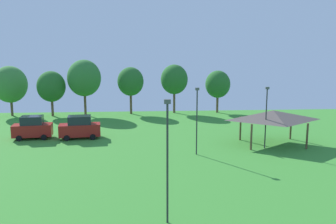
% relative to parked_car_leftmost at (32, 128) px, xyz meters
% --- Properties ---
extents(parked_car_leftmost, '(4.35, 2.40, 2.56)m').
position_rel_parked_car_leftmost_xyz_m(parked_car_leftmost, '(0.00, 0.00, 0.00)').
color(parked_car_leftmost, maroon).
rests_on(parked_car_leftmost, ground).
extents(parked_car_second_from_left, '(4.68, 2.45, 2.57)m').
position_rel_parked_car_leftmost_xyz_m(parked_car_second_from_left, '(5.23, -0.25, 0.01)').
color(parked_car_second_from_left, maroon).
rests_on(parked_car_second_from_left, ground).
extents(park_pavilion, '(7.33, 5.14, 3.60)m').
position_rel_parked_car_leftmost_xyz_m(park_pavilion, '(25.71, -4.15, 1.83)').
color(park_pavilion, brown).
rests_on(park_pavilion, ground).
extents(light_post_0, '(0.36, 0.20, 6.19)m').
position_rel_parked_car_leftmost_xyz_m(light_post_0, '(24.45, -5.62, 2.25)').
color(light_post_0, '#2D2D33').
rests_on(light_post_0, ground).
extents(light_post_1, '(0.36, 0.20, 6.34)m').
position_rel_parked_car_leftmost_xyz_m(light_post_1, '(17.27, -7.31, 2.32)').
color(light_post_1, '#2D2D33').
rests_on(light_post_1, ground).
extents(light_post_2, '(0.36, 0.20, 7.09)m').
position_rel_parked_car_leftmost_xyz_m(light_post_2, '(13.61, -20.61, 2.71)').
color(light_post_2, '#2D2D33').
rests_on(light_post_2, ground).
extents(treeline_tree_0, '(4.98, 4.98, 7.47)m').
position_rel_parked_car_leftmost_xyz_m(treeline_tree_0, '(-7.50, 14.92, 3.48)').
color(treeline_tree_0, brown).
rests_on(treeline_tree_0, ground).
extents(treeline_tree_1, '(4.15, 4.15, 6.74)m').
position_rel_parked_car_leftmost_xyz_m(treeline_tree_1, '(-1.29, 14.09, 3.20)').
color(treeline_tree_1, brown).
rests_on(treeline_tree_1, ground).
extents(treeline_tree_2, '(4.98, 4.98, 8.40)m').
position_rel_parked_car_leftmost_xyz_m(treeline_tree_2, '(3.53, 14.41, 4.40)').
color(treeline_tree_2, brown).
rests_on(treeline_tree_2, ground).
extents(treeline_tree_3, '(4.01, 4.01, 7.23)m').
position_rel_parked_car_leftmost_xyz_m(treeline_tree_3, '(10.39, 15.30, 3.76)').
color(treeline_tree_3, brown).
rests_on(treeline_tree_3, ground).
extents(treeline_tree_4, '(4.21, 4.21, 7.59)m').
position_rel_parked_car_leftmost_xyz_m(treeline_tree_4, '(17.17, 15.77, 4.00)').
color(treeline_tree_4, brown).
rests_on(treeline_tree_4, ground).
extents(treeline_tree_5, '(3.90, 3.90, 6.64)m').
position_rel_parked_car_leftmost_xyz_m(treeline_tree_5, '(24.00, 15.47, 3.23)').
color(treeline_tree_5, brown).
rests_on(treeline_tree_5, ground).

